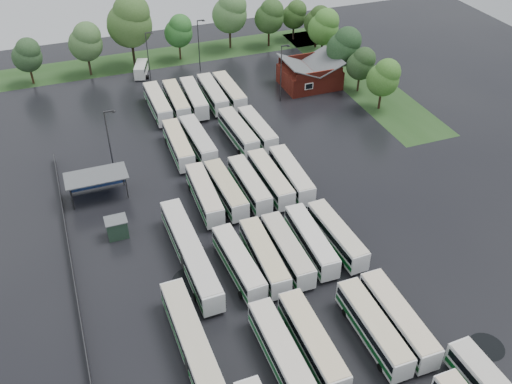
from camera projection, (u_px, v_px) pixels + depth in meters
name	position (u px, v px, depth m)	size (l,w,h in m)	color
ground	(276.00, 270.00, 66.47)	(160.00, 160.00, 0.00)	black
brick_building	(310.00, 76.00, 104.27)	(10.07, 8.60, 5.39)	maroon
wash_shed	(96.00, 177.00, 76.41)	(8.20, 4.20, 3.58)	#2D2D30
utility_hut	(117.00, 228.00, 70.60)	(2.70, 2.20, 2.62)	#1C3324
grass_strip_north	(165.00, 57.00, 115.77)	(80.00, 10.00, 0.01)	#203F18
grass_strip_east	(357.00, 77.00, 108.22)	(10.00, 50.00, 0.01)	#203F18
west_fence	(72.00, 268.00, 65.88)	(0.10, 50.00, 1.20)	#2D2D30
bus_r1c0	(281.00, 351.00, 55.01)	(2.59, 11.64, 3.23)	silver
bus_r1c1	(312.00, 341.00, 55.94)	(2.54, 11.75, 3.27)	silver
bus_r1c3	(373.00, 327.00, 57.39)	(2.47, 11.55, 3.21)	silver
bus_r1c4	(398.00, 319.00, 58.25)	(2.54, 11.82, 3.29)	silver
bus_r2c0	(239.00, 263.00, 65.00)	(2.95, 11.31, 3.12)	silver
bus_r2c1	(264.00, 256.00, 65.81)	(2.70, 11.46, 3.18)	silver
bus_r2c2	(287.00, 250.00, 66.73)	(2.46, 11.30, 3.14)	silver
bus_r2c3	(311.00, 241.00, 68.01)	(2.70, 11.40, 3.16)	silver
bus_r2c4	(337.00, 235.00, 68.87)	(2.88, 11.32, 3.12)	silver
bus_r3c0	(204.00, 194.00, 75.44)	(2.75, 11.53, 3.19)	silver
bus_r3c1	(226.00, 189.00, 76.32)	(2.78, 11.44, 3.16)	silver
bus_r3c2	(249.00, 184.00, 77.30)	(2.54, 11.22, 3.11)	silver
bus_r3c3	(270.00, 179.00, 78.25)	(2.64, 11.64, 3.23)	silver
bus_r3c4	(291.00, 174.00, 79.06)	(2.79, 11.70, 3.24)	silver
bus_r4c0	(178.00, 145.00, 85.39)	(2.68, 11.57, 3.21)	silver
bus_r4c1	(198.00, 140.00, 86.34)	(2.86, 11.82, 3.27)	silver
bus_r4c3	(238.00, 132.00, 88.40)	(2.95, 11.79, 3.26)	silver
bus_r4c4	(257.00, 129.00, 89.21)	(2.76, 11.25, 3.11)	silver
bus_r5c0	(158.00, 103.00, 95.85)	(2.55, 11.78, 3.28)	silver
bus_r5c1	(176.00, 101.00, 96.77)	(2.75, 11.58, 3.21)	silver
bus_r5c2	(194.00, 98.00, 97.55)	(2.94, 11.73, 3.24)	silver
bus_r5c3	(213.00, 94.00, 98.67)	(2.64, 11.69, 3.25)	silver
bus_r5c4	(229.00, 91.00, 99.48)	(2.67, 11.61, 3.22)	silver
artic_bus_west_b	(190.00, 253.00, 66.19)	(2.92, 17.84, 3.30)	silver
artic_bus_west_c	(196.00, 352.00, 54.89)	(2.90, 17.75, 3.28)	silver
minibus	(141.00, 69.00, 108.10)	(3.57, 5.69, 2.34)	white
tree_north_0	(27.00, 55.00, 102.60)	(5.34, 5.34, 8.85)	#3C2817
tree_north_1	(86.00, 41.00, 105.10)	(6.26, 6.26, 10.37)	#392C1C
tree_north_2	(130.00, 21.00, 106.94)	(8.53, 8.53, 14.13)	black
tree_north_3	(179.00, 31.00, 111.47)	(5.54, 5.54, 9.18)	#3C261A
tree_north_4	(230.00, 12.00, 115.11)	(7.12, 7.12, 11.79)	#2F2315
tree_north_5	(270.00, 16.00, 116.67)	(6.02, 6.02, 9.97)	black
tree_north_6	(295.00, 14.00, 120.17)	(5.14, 5.14, 8.52)	black
tree_east_0	(384.00, 77.00, 94.74)	(5.47, 5.47, 9.06)	black
tree_east_1	(362.00, 63.00, 100.40)	(5.01, 5.01, 8.29)	#312517
tree_east_2	(345.00, 46.00, 103.38)	(6.18, 6.18, 10.24)	black
tree_east_3	(324.00, 26.00, 111.60)	(6.11, 6.11, 10.12)	black
tree_east_4	(318.00, 21.00, 116.61)	(5.33, 5.32, 8.80)	black
lamp_post_ne	(282.00, 69.00, 97.02)	(1.57, 0.31, 10.18)	#2D2D30
lamp_post_nw	(110.00, 139.00, 78.38)	(1.60, 0.31, 10.40)	#2D2D30
lamp_post_back_w	(148.00, 53.00, 103.72)	(1.44, 0.28, 9.35)	#2D2D30
lamp_post_back_e	(199.00, 42.00, 107.21)	(1.53, 0.30, 9.94)	#2D2D30
puddle_2	(193.00, 281.00, 65.06)	(4.88, 4.88, 0.01)	black
puddle_3	(334.00, 254.00, 68.62)	(3.20, 3.20, 0.01)	black
puddle_4	(486.00, 347.00, 57.62)	(3.63, 3.63, 0.01)	black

